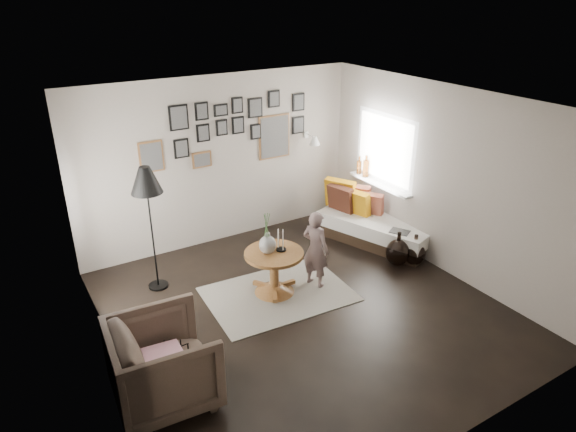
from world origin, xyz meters
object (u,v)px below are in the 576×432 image
vase (268,241)px  floor_lamp (146,185)px  armchair (164,363)px  magazine_basket (174,368)px  daybed (373,224)px  pedestal_table (274,274)px  child (316,249)px  demijohn_large (398,252)px  demijohn_small (414,253)px

vase → floor_lamp: size_ratio=0.32×
armchair → magazine_basket: size_ratio=2.18×
daybed → magazine_basket: size_ratio=4.46×
pedestal_table → daybed: (2.13, 0.52, 0.00)m
armchair → child: bearing=-63.6°
armchair → demijohn_large: 3.88m
daybed → demijohn_large: (-0.22, -0.81, -0.08)m
magazine_basket → child: bearing=20.3°
child → armchair: bearing=90.9°
child → floor_lamp: bearing=38.6°
daybed → demijohn_small: size_ratio=4.15×
vase → demijohn_small: size_ratio=1.16×
daybed → floor_lamp: size_ratio=1.15×
floor_lamp → demijohn_large: size_ratio=3.28×
child → vase: bearing=57.1°
armchair → child: 2.64m
armchair → child: (2.45, 1.00, 0.10)m
demijohn_large → demijohn_small: demijohn_large is taller
child → demijohn_small: bearing=-122.1°
pedestal_table → child: (0.57, -0.11, 0.26)m
magazine_basket → child: 2.49m
child → pedestal_table: bearing=57.4°
armchair → demijohn_large: size_ratio=1.84×
pedestal_table → daybed: bearing=13.8°
pedestal_table → floor_lamp: size_ratio=0.45×
floor_lamp → magazine_basket: floor_lamp is taller
demijohn_small → magazine_basket: bearing=-171.7°
child → magazine_basket: bearing=89.0°
demijohn_small → vase: bearing=169.0°
demijohn_small → child: child is taller
demijohn_small → armchair: bearing=-170.1°
pedestal_table → demijohn_large: bearing=-8.7°
floor_lamp → demijohn_large: bearing=-21.4°
pedestal_table → child: size_ratio=0.71×
demijohn_small → floor_lamp: bearing=158.1°
pedestal_table → demijohn_large: size_ratio=1.48×
daybed → demijohn_large: size_ratio=3.77×
floor_lamp → child: 2.33m
pedestal_table → armchair: 2.18m
daybed → floor_lamp: floor_lamp is taller
pedestal_table → armchair: (-1.87, -1.11, 0.16)m
daybed → floor_lamp: bearing=153.3°
armchair → magazine_basket: 0.29m
pedestal_table → child: 0.64m
vase → armchair: (-1.79, -1.13, -0.34)m
pedestal_table → armchair: bearing=-149.3°
floor_lamp → magazine_basket: size_ratio=3.88×
demijohn_large → daybed: bearing=74.7°
pedestal_table → magazine_basket: pedestal_table is taller
pedestal_table → daybed: size_ratio=0.39×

